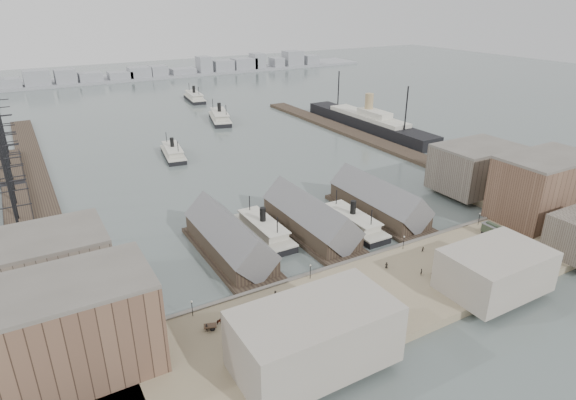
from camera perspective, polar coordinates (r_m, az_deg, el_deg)
ground at (r=132.62m, az=6.52°, el=-6.81°), size 900.00×900.00×0.00m
quay at (r=119.16m, az=12.28°, el=-10.46°), size 180.00×30.00×2.00m
seawall at (r=128.51m, az=7.91°, el=-7.35°), size 180.00×1.20×2.30m
west_wharf at (r=202.27m, az=-27.65°, el=1.63°), size 10.00×220.00×1.60m
east_wharf at (r=242.97m, az=9.01°, el=7.31°), size 10.00×180.00×1.60m
ferry_shed_west at (r=131.98m, az=-6.99°, el=-4.70°), size 14.00×42.00×12.60m
ferry_shed_center at (r=142.74m, az=2.63°, el=-2.30°), size 14.00×42.00×12.60m
ferry_shed_east at (r=157.10m, az=10.67°, el=-0.23°), size 14.00×42.00×12.60m
warehouse_west_front at (r=96.60m, az=-25.10°, el=-14.02°), size 32.00×18.00×18.00m
warehouse_west_back at (r=123.39m, az=-26.53°, el=-7.00°), size 26.00×20.00×14.00m
warehouse_east_front at (r=166.52m, az=28.00°, el=1.26°), size 30.00×18.00×19.00m
warehouse_east_back at (r=183.09m, az=21.32°, el=3.58°), size 28.00×20.00×15.00m
street_bldg_center at (r=122.79m, az=23.35°, el=-7.62°), size 24.00×16.00×10.00m
street_bldg_west at (r=92.07m, az=3.16°, el=-15.85°), size 30.00×16.00×12.00m
lamp_post_far_w at (r=107.23m, az=-11.32°, el=-12.16°), size 0.44×0.44×3.92m
lamp_post_near_w at (r=117.85m, az=2.67°, el=-8.16°), size 0.44×0.44×3.92m
lamp_post_near_e at (r=134.46m, az=13.57°, el=-4.63°), size 0.44×0.44×3.92m
lamp_post_far_e at (r=155.14m, az=21.75°, el=-1.84°), size 0.44×0.44×3.92m
far_shore at (r=435.44m, az=-21.23°, el=13.44°), size 500.00×40.00×15.72m
ferry_docked_west at (r=142.08m, az=-2.97°, el=-3.48°), size 8.23×27.43×9.80m
ferry_docked_east at (r=147.93m, az=7.63°, el=-2.56°), size 8.10×26.99×9.64m
ferry_open_near at (r=218.40m, az=-13.48°, el=5.53°), size 11.44×26.75×9.25m
ferry_open_mid at (r=277.31m, az=-8.09°, el=9.72°), size 17.08×32.65×11.18m
ferry_open_far at (r=337.33m, az=-11.04°, el=11.88°), size 12.14×30.53×10.62m
sailing_ship_near at (r=173.02m, az=-29.34°, el=-1.50°), size 8.17×56.26×33.57m
sailing_ship_mid at (r=222.31m, az=-30.01°, el=3.37°), size 8.18×47.27×33.63m
ocean_steamer at (r=261.75m, az=9.47°, el=9.15°), size 12.87×94.07×18.81m
tram at (r=148.94m, az=23.54°, el=-3.60°), size 2.64×9.57×3.39m
horse_cart_left at (r=104.80m, az=-8.44°, el=-14.17°), size 4.79×2.77×1.53m
horse_cart_center at (r=114.30m, az=8.06°, el=-10.61°), size 4.90×1.62×1.60m
horse_cart_right at (r=125.84m, az=17.89°, el=-8.20°), size 4.81×2.85×1.56m
pedestrian_0 at (r=103.58m, az=-9.62°, el=-14.69°), size 0.82×0.79×1.81m
pedestrian_1 at (r=99.00m, az=-6.50°, el=-16.53°), size 0.95×1.06×1.82m
pedestrian_2 at (r=112.26m, az=-1.51°, el=-11.06°), size 1.07×0.67×1.58m
pedestrian_3 at (r=110.02m, az=8.76°, el=-12.09°), size 1.05×1.09×1.83m
pedestrian_4 at (r=125.36m, az=11.61°, el=-7.58°), size 0.96×0.96×1.68m
pedestrian_5 at (r=124.45m, az=15.53°, el=-8.21°), size 0.80×0.75×1.78m
pedestrian_6 at (r=135.13m, az=15.73°, el=-5.65°), size 0.87×0.74×1.56m
pedestrian_7 at (r=142.28m, az=24.59°, el=-5.45°), size 1.18×0.82×1.67m
pedestrian_8 at (r=145.74m, az=22.05°, el=-4.30°), size 0.82×1.14×1.80m
pedestrian_9 at (r=151.32m, az=28.32°, el=-4.46°), size 0.75×0.96×1.73m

